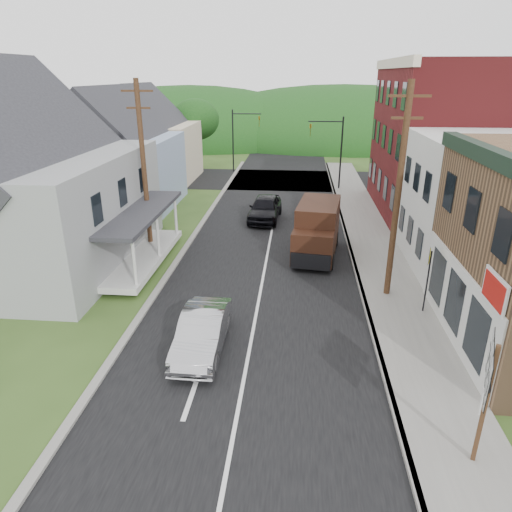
% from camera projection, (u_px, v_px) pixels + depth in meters
% --- Properties ---
extents(ground, '(120.00, 120.00, 0.00)m').
position_uv_depth(ground, '(253.00, 331.00, 17.50)').
color(ground, '#2D4719').
rests_on(ground, ground).
extents(road, '(9.00, 90.00, 0.02)m').
position_uv_depth(road, '(270.00, 242.00, 26.74)').
color(road, black).
rests_on(road, ground).
extents(cross_road, '(60.00, 9.00, 0.02)m').
position_uv_depth(cross_road, '(281.00, 180.00, 42.46)').
color(cross_road, black).
rests_on(cross_road, ground).
extents(sidewalk_right, '(2.80, 55.00, 0.15)m').
position_uv_depth(sidewalk_right, '(377.00, 257.00, 24.36)').
color(sidewalk_right, slate).
rests_on(sidewalk_right, ground).
extents(curb_right, '(0.20, 55.00, 0.15)m').
position_uv_depth(curb_right, '(352.00, 256.00, 24.48)').
color(curb_right, slate).
rests_on(curb_right, ground).
extents(curb_left, '(0.30, 55.00, 0.12)m').
position_uv_depth(curb_left, '(184.00, 251.00, 25.27)').
color(curb_left, slate).
rests_on(curb_left, ground).
extents(storefront_white, '(8.00, 7.00, 6.50)m').
position_uv_depth(storefront_white, '(498.00, 204.00, 22.26)').
color(storefront_white, silver).
rests_on(storefront_white, ground).
extents(storefront_red, '(8.00, 12.00, 10.00)m').
position_uv_depth(storefront_red, '(446.00, 141.00, 30.39)').
color(storefront_red, maroon).
rests_on(storefront_red, ground).
extents(house_gray, '(10.20, 12.24, 8.35)m').
position_uv_depth(house_gray, '(23.00, 181.00, 22.50)').
color(house_gray, gray).
rests_on(house_gray, ground).
extents(house_blue, '(7.14, 8.16, 7.28)m').
position_uv_depth(house_blue, '(124.00, 156.00, 32.79)').
color(house_blue, '#8798B8').
rests_on(house_blue, ground).
extents(house_cream, '(7.14, 8.16, 7.28)m').
position_uv_depth(house_cream, '(155.00, 139.00, 41.15)').
color(house_cream, beige).
rests_on(house_cream, ground).
extents(utility_pole_right, '(1.60, 0.26, 9.00)m').
position_uv_depth(utility_pole_right, '(398.00, 193.00, 18.52)').
color(utility_pole_right, '#472D19').
rests_on(utility_pole_right, ground).
extents(utility_pole_left, '(1.60, 0.26, 9.00)m').
position_uv_depth(utility_pole_left, '(144.00, 167.00, 23.72)').
color(utility_pole_left, '#472D19').
rests_on(utility_pole_left, ground).
extents(traffic_signal_right, '(2.87, 0.20, 6.00)m').
position_uv_depth(traffic_signal_right, '(333.00, 145.00, 37.46)').
color(traffic_signal_right, black).
rests_on(traffic_signal_right, ground).
extents(traffic_signal_left, '(2.87, 0.20, 6.00)m').
position_uv_depth(traffic_signal_left, '(240.00, 133.00, 44.67)').
color(traffic_signal_left, black).
rests_on(traffic_signal_left, ground).
extents(tree_left_c, '(5.80, 5.80, 8.41)m').
position_uv_depth(tree_left_c, '(35.00, 119.00, 35.41)').
color(tree_left_c, '#382616').
rests_on(tree_left_c, ground).
extents(tree_left_d, '(4.80, 4.80, 6.94)m').
position_uv_depth(tree_left_d, '(195.00, 120.00, 46.04)').
color(tree_left_d, '#382616').
rests_on(tree_left_d, ground).
extents(forested_ridge, '(90.00, 30.00, 16.00)m').
position_uv_depth(forested_ridge, '(289.00, 140.00, 68.35)').
color(forested_ridge, '#103711').
rests_on(forested_ridge, ground).
extents(silver_sedan, '(1.51, 4.32, 1.42)m').
position_uv_depth(silver_sedan, '(202.00, 332.00, 16.03)').
color(silver_sedan, '#A7A7AB').
rests_on(silver_sedan, ground).
extents(dark_sedan, '(2.25, 4.91, 1.63)m').
position_uv_depth(dark_sedan, '(265.00, 208.00, 30.52)').
color(dark_sedan, black).
rests_on(dark_sedan, ground).
extents(delivery_van, '(2.71, 5.32, 2.85)m').
position_uv_depth(delivery_van, '(317.00, 230.00, 24.25)').
color(delivery_van, black).
rests_on(delivery_van, ground).
extents(route_sign_cluster, '(0.77, 1.81, 3.35)m').
position_uv_depth(route_sign_cluster, '(487.00, 388.00, 10.69)').
color(route_sign_cluster, '#472D19').
rests_on(route_sign_cluster, sidewalk_right).
extents(warning_sign, '(0.23, 0.75, 2.79)m').
position_uv_depth(warning_sign, '(428.00, 271.00, 18.01)').
color(warning_sign, black).
rests_on(warning_sign, sidewalk_right).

